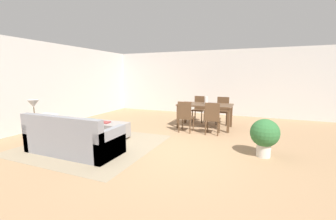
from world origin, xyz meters
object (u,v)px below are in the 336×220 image
Objects in this scene: ottoman_table at (107,130)px; dining_chair_near_right at (212,117)px; couch at (73,139)px; vase_centerpiece at (206,100)px; side_table at (36,126)px; table_lamp at (33,104)px; book_on_ottoman at (105,122)px; dining_chair_far_right at (223,109)px; potted_plant at (265,135)px; dining_chair_near_left at (185,115)px; dining_table at (205,107)px; dining_chair_far_left at (199,107)px.

dining_chair_near_right is at bearing 29.57° from ottoman_table.
couch is 4.05m from vase_centerpiece.
side_table is 1.07× the size of table_lamp.
table_lamp is 2.02× the size of book_on_ottoman.
book_on_ottoman is (-2.57, -3.07, -0.07)m from dining_chair_far_right.
vase_centerpiece reaches higher than potted_plant.
dining_chair_near_left reaches higher than ottoman_table.
side_table is at bearing -142.28° from dining_chair_near_left.
side_table is at bearing -144.84° from book_on_ottoman.
table_lamp is 4.72m from dining_table.
dining_chair_near_left is at bearing 37.72° from table_lamp.
dining_chair_far_left is 0.96m from vase_centerpiece.
ottoman_table is 3.09m from dining_table.
side_table is 0.34× the size of dining_table.
table_lamp is at bearing -137.19° from vase_centerpiece.
dining_chair_near_right is (2.51, 1.42, 0.27)m from ottoman_table.
dining_chair_far_left reaches higher than book_on_ottoman.
vase_centerpiece reaches higher than dining_chair_near_left.
dining_chair_near_right and dining_chair_far_right have the same top height.
table_lamp reaches higher than dining_table.
potted_plant is (3.82, 0.25, 0.01)m from book_on_ottoman.
table_lamp reaches higher than dining_chair_far_right.
dining_table is at bearing 57.43° from couch.
couch is 1.35m from side_table.
dining_chair_far_right is 1.16× the size of potted_plant.
dining_chair_far_left reaches higher than ottoman_table.
table_lamp is 0.57× the size of dining_chair_far_right.
ottoman_table is at bearing -119.78° from dining_chair_far_left.
potted_plant reaches higher than side_table.
dining_chair_far_left and dining_chair_far_right have the same top height.
dining_table is at bearing -118.27° from dining_chair_far_right.
dining_table is at bearing 46.04° from ottoman_table.
dining_chair_far_left reaches higher than dining_table.
couch is 7.94× the size of book_on_ottoman.
ottoman_table is 0.67× the size of dining_table.
table_lamp is 5.07m from dining_chair_far_left.
potted_plant is at bearing 3.77° from book_on_ottoman.
ottoman_table is at bearing 89.44° from couch.
dining_chair_near_left is 1.00× the size of dining_chair_far_right.
dining_chair_near_left is (1.74, 2.52, 0.22)m from couch.
book_on_ottoman is 3.83m from potted_plant.
potted_plant is (2.07, -1.19, -0.05)m from dining_chair_near_left.
potted_plant reaches higher than dining_table.
dining_chair_far_left is (-0.78, 1.60, 0.00)m from dining_chair_near_right.
dining_chair_near_right is 1.78m from dining_chair_far_left.
ottoman_table is 1.41× the size of potted_plant.
potted_plant reaches higher than ottoman_table.
dining_chair_near_left is at bearing 150.17° from potted_plant.
dining_chair_far_left is at bearing 126.25° from potted_plant.
dining_chair_near_left reaches higher than potted_plant.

